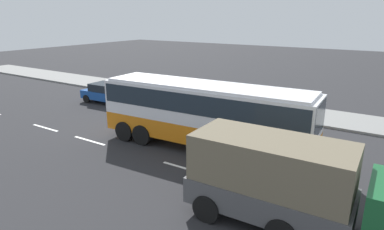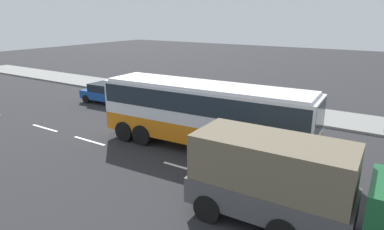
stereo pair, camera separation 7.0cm
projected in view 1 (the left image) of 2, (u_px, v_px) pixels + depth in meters
name	position (u px, v px, depth m)	size (l,w,h in m)	color
ground_plane	(242.00, 154.00, 16.62)	(120.00, 120.00, 0.00)	#28282B
sidewalk_curb	(293.00, 113.00, 23.44)	(80.00, 4.00, 0.15)	gray
lane_centreline	(296.00, 200.00, 12.46)	(46.94, 0.16, 0.01)	white
coach_bus	(204.00, 109.00, 16.79)	(11.15, 3.20, 3.39)	orange
cargo_truck	(295.00, 184.00, 10.42)	(7.29, 2.66, 2.92)	#19592D
car_blue_saloon	(108.00, 93.00, 26.20)	(4.43, 2.11, 1.53)	#194799
pedestrian_near_curb	(219.00, 91.00, 25.25)	(0.32, 0.32, 1.71)	#38334C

